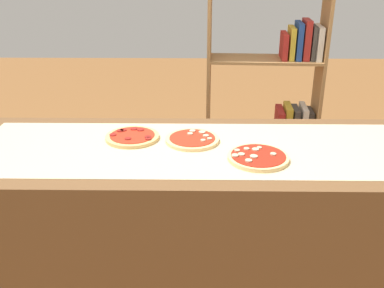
% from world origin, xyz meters
% --- Properties ---
extents(counter, '(2.01, 0.75, 0.94)m').
position_xyz_m(counter, '(0.00, 0.00, 0.47)').
color(counter, brown).
rests_on(counter, ground_plane).
extents(parchment_paper, '(1.89, 0.59, 0.00)m').
position_xyz_m(parchment_paper, '(0.00, 0.00, 0.94)').
color(parchment_paper, beige).
rests_on(parchment_paper, counter).
extents(pizza_pepperoni_0, '(0.24, 0.24, 0.02)m').
position_xyz_m(pizza_pepperoni_0, '(-0.27, 0.10, 0.95)').
color(pizza_pepperoni_0, '#DBB26B').
rests_on(pizza_pepperoni_0, parchment_paper).
extents(pizza_mushroom_1, '(0.24, 0.24, 0.02)m').
position_xyz_m(pizza_mushroom_1, '(0.00, 0.07, 0.95)').
color(pizza_mushroom_1, '#E5C17F').
rests_on(pizza_mushroom_1, parchment_paper).
extents(pizza_mushroom_2, '(0.25, 0.25, 0.03)m').
position_xyz_m(pizza_mushroom_2, '(0.27, -0.11, 0.95)').
color(pizza_mushroom_2, '#E5C17F').
rests_on(pizza_mushroom_2, parchment_paper).
extents(bookshelf, '(0.76, 0.31, 1.64)m').
position_xyz_m(bookshelf, '(0.55, 1.08, 0.74)').
color(bookshelf, '#A87A47').
rests_on(bookshelf, ground_plane).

